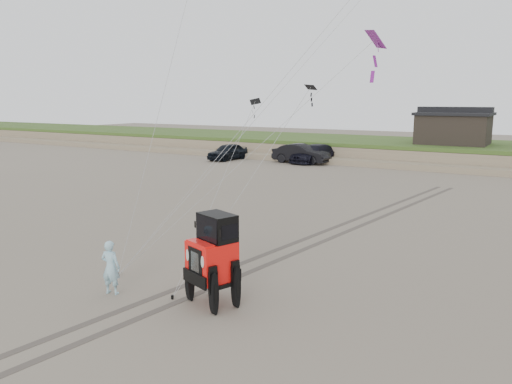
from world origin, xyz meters
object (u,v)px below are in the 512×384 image
at_px(cabin, 454,127).
at_px(man, 111,267).
at_px(truck_c, 314,154).
at_px(jeep, 212,269).
at_px(truck_a, 228,152).
at_px(truck_b, 301,154).

height_order(cabin, man, cabin).
height_order(truck_c, man, man).
relative_size(truck_c, man, 3.44).
bearing_deg(truck_c, man, -64.74).
xyz_separation_m(cabin, truck_c, (-10.88, -6.43, -2.42)).
bearing_deg(cabin, jeep, -89.89).
bearing_deg(man, cabin, -108.08).
relative_size(truck_a, truck_c, 0.81).
distance_m(truck_a, truck_b, 7.32).
bearing_deg(cabin, truck_b, -147.27).
height_order(truck_a, jeep, jeep).
height_order(truck_a, truck_b, truck_b).
bearing_deg(truck_c, jeep, -59.22).
xyz_separation_m(truck_a, truck_c, (8.01, 2.38, 0.04)).
relative_size(truck_a, jeep, 0.83).
distance_m(truck_a, man, 33.71).
distance_m(truck_a, truck_c, 8.35).
bearing_deg(truck_a, truck_b, 14.81).
distance_m(cabin, jeep, 37.68).
bearing_deg(jeep, truck_a, 143.37).
relative_size(truck_c, jeep, 1.01).
bearing_deg(man, truck_b, -87.97).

